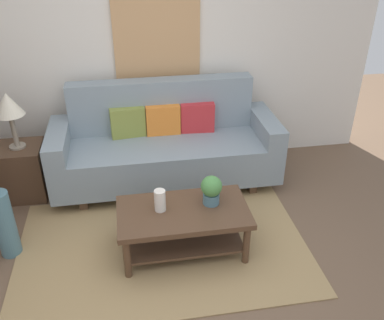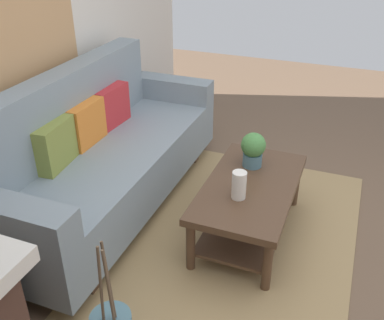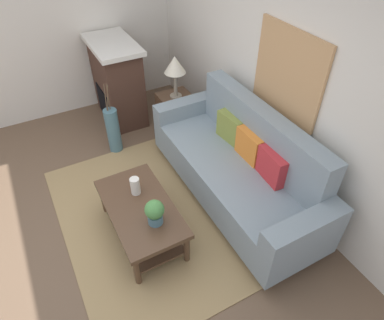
{
  "view_description": "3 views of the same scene",
  "coord_description": "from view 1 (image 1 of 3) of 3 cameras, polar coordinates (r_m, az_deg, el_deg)",
  "views": [
    {
      "loc": [
        -0.22,
        -2.37,
        2.55
      ],
      "look_at": [
        0.38,
        1.18,
        0.47
      ],
      "focal_mm": 39.42,
      "sensor_mm": 36.0,
      "label": 1
    },
    {
      "loc": [
        -2.35,
        -0.12,
        2.06
      ],
      "look_at": [
        0.26,
        0.91,
        0.48
      ],
      "focal_mm": 41.23,
      "sensor_mm": 36.0,
      "label": 2
    },
    {
      "loc": [
        2.35,
        -0.16,
        2.92
      ],
      "look_at": [
        0.06,
        1.07,
        0.67
      ],
      "focal_mm": 31.87,
      "sensor_mm": 36.0,
      "label": 3
    }
  ],
  "objects": [
    {
      "name": "ground_plane",
      "position": [
        3.48,
        -3.01,
        -17.03
      ],
      "size": [
        9.2,
        9.2,
        0.0
      ],
      "primitive_type": "plane",
      "color": "brown"
    },
    {
      "name": "tabletop_vase",
      "position": [
        3.49,
        -4.35,
        -5.47
      ],
      "size": [
        0.09,
        0.09,
        0.19
      ],
      "primitive_type": "cylinder",
      "color": "white",
      "rests_on": "coffee_table"
    },
    {
      "name": "area_rug",
      "position": [
        3.84,
        -3.94,
        -11.56
      ],
      "size": [
        2.53,
        1.63,
        0.01
      ],
      "primitive_type": "cube",
      "color": "#A38456",
      "rests_on": "ground_plane"
    },
    {
      "name": "throw_pillow_orange",
      "position": [
        4.51,
        -3.94,
        5.44
      ],
      "size": [
        0.36,
        0.12,
        0.32
      ],
      "primitive_type": "cube",
      "rotation": [
        0.0,
        0.0,
        -0.0
      ],
      "color": "orange",
      "rests_on": "couch"
    },
    {
      "name": "side_table",
      "position": [
        4.67,
        -21.85,
        -1.39
      ],
      "size": [
        0.44,
        0.44,
        0.56
      ],
      "primitive_type": "cube",
      "color": "#513826",
      "rests_on": "ground_plane"
    },
    {
      "name": "throw_pillow_crimson",
      "position": [
        4.55,
        0.73,
        5.78
      ],
      "size": [
        0.37,
        0.14,
        0.32
      ],
      "primitive_type": "cube",
      "rotation": [
        0.0,
        0.0,
        -0.07
      ],
      "color": "red",
      "rests_on": "couch"
    },
    {
      "name": "coffee_table",
      "position": [
        3.61,
        -1.19,
        -8.23
      ],
      "size": [
        1.1,
        0.6,
        0.43
      ],
      "color": "#513826",
      "rests_on": "ground_plane"
    },
    {
      "name": "framed_painting",
      "position": [
        4.58,
        -4.75,
        15.73
      ],
      "size": [
        0.9,
        0.03,
        0.85
      ],
      "primitive_type": "cube",
      "color": "tan"
    },
    {
      "name": "potted_plant_tabletop",
      "position": [
        3.54,
        2.64,
        -3.98
      ],
      "size": [
        0.18,
        0.18,
        0.26
      ],
      "color": "slate",
      "rests_on": "coffee_table"
    },
    {
      "name": "wall_back",
      "position": [
        4.66,
        -6.76,
        14.9
      ],
      "size": [
        5.2,
        0.1,
        2.7
      ],
      "primitive_type": "cube",
      "color": "silver",
      "rests_on": "ground_plane"
    },
    {
      "name": "table_lamp",
      "position": [
        4.37,
        -23.6,
        6.63
      ],
      "size": [
        0.28,
        0.28,
        0.57
      ],
      "color": "gray",
      "rests_on": "side_table"
    },
    {
      "name": "couch",
      "position": [
        4.5,
        -3.66,
        1.91
      ],
      "size": [
        2.35,
        0.84,
        1.08
      ],
      "color": "gray",
      "rests_on": "ground_plane"
    },
    {
      "name": "floor_vase",
      "position": [
        3.91,
        -24.02,
        -7.95
      ],
      "size": [
        0.17,
        0.17,
        0.62
      ],
      "primitive_type": "cylinder",
      "color": "slate",
      "rests_on": "ground_plane"
    },
    {
      "name": "throw_pillow_olive",
      "position": [
        4.49,
        -8.66,
        5.07
      ],
      "size": [
        0.37,
        0.16,
        0.32
      ],
      "primitive_type": "cube",
      "rotation": [
        0.0,
        0.0,
        0.1
      ],
      "color": "olive",
      "rests_on": "couch"
    }
  ]
}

